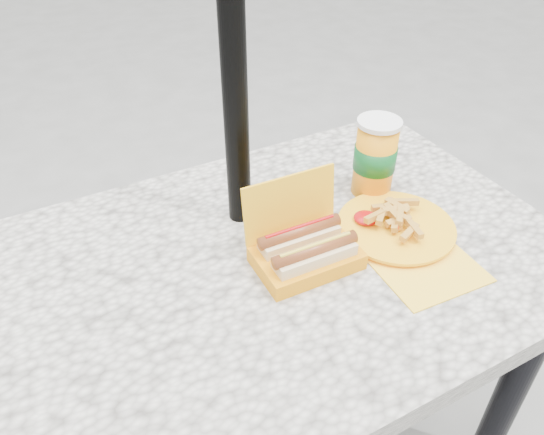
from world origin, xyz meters
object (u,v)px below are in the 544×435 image
hotdog_box (305,249)px  soda_cup (375,157)px  fries_plate (397,228)px  umbrella_pole (234,63)px

hotdog_box → soda_cup: soda_cup is taller
hotdog_box → soda_cup: size_ratio=1.11×
hotdog_box → fries_plate: (0.22, -0.01, -0.02)m
umbrella_pole → hotdog_box: bearing=-77.4°
umbrella_pole → fries_plate: 0.48m
umbrella_pole → soda_cup: bearing=-10.8°
hotdog_box → soda_cup: 0.31m
fries_plate → soda_cup: soda_cup is taller
fries_plate → soda_cup: bearing=73.1°
umbrella_pole → soda_cup: size_ratio=11.90×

